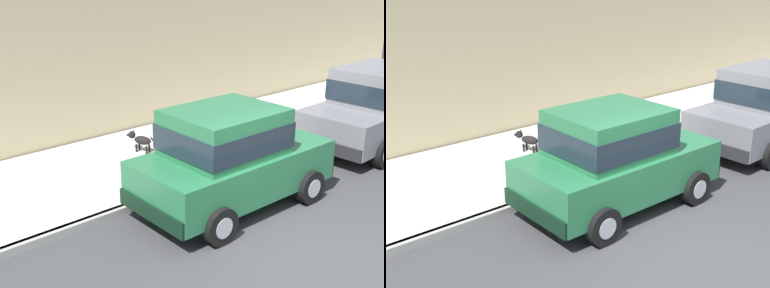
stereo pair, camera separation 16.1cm
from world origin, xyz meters
The scene contains 7 objects.
ground_plane centered at (0.00, 0.00, 0.00)m, with size 80.00×80.00×0.00m, color #38383A.
curb centered at (-3.20, 0.00, 0.07)m, with size 0.16×64.00×0.14m, color gray.
sidewalk centered at (-5.00, 0.00, 0.07)m, with size 3.60×64.00×0.14m, color #B7B5AD.
car_green_hatchback centered at (-2.15, 0.34, 0.98)m, with size 1.99×3.82×1.88m.
car_grey_sedan centered at (-2.22, 5.54, 0.98)m, with size 2.11×4.64×1.92m.
dog_black centered at (-5.27, 0.60, 0.43)m, with size 0.72×0.36×0.49m.
building_facade centered at (-7.10, 4.59, 1.82)m, with size 0.50×20.00×3.63m, color tan.
Camera 1 is at (3.76, -5.73, 4.23)m, focal length 47.53 mm.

